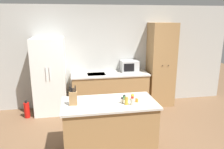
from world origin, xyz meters
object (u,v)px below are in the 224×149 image
(spice_bottle_short_red, at_px, (137,100))
(microwave, at_px, (129,66))
(spice_bottle_green_herb, at_px, (122,101))
(spice_bottle_orange_cap, at_px, (126,100))
(refrigerator, at_px, (50,76))
(spice_bottle_amber_oil, at_px, (132,97))
(spice_bottle_pale_salt, at_px, (124,97))
(spice_bottle_tall_dark, at_px, (132,101))
(pantry_cabinet, at_px, (161,65))
(knife_block, at_px, (73,98))
(fire_extinguisher, at_px, (27,110))

(spice_bottle_short_red, bearing_deg, microwave, 78.84)
(spice_bottle_green_herb, distance_m, spice_bottle_orange_cap, 0.09)
(refrigerator, height_order, spice_bottle_amber_oil, refrigerator)
(spice_bottle_orange_cap, bearing_deg, spice_bottle_pale_salt, 84.46)
(refrigerator, relative_size, spice_bottle_amber_oil, 16.10)
(refrigerator, relative_size, microwave, 4.15)
(spice_bottle_pale_salt, bearing_deg, spice_bottle_tall_dark, -75.84)
(spice_bottle_amber_oil, bearing_deg, spice_bottle_green_herb, -152.79)
(pantry_cabinet, xyz_separation_m, spice_bottle_pale_salt, (-1.42, -1.85, -0.13))
(spice_bottle_short_red, bearing_deg, pantry_cabinet, 58.19)
(knife_block, distance_m, spice_bottle_pale_salt, 0.88)
(spice_bottle_short_red, xyz_separation_m, fire_extinguisher, (-2.14, 1.73, -0.77))
(spice_bottle_short_red, relative_size, spice_bottle_green_herb, 0.81)
(microwave, relative_size, spice_bottle_pale_salt, 5.47)
(pantry_cabinet, height_order, spice_bottle_amber_oil, pantry_cabinet)
(spice_bottle_green_herb, height_order, fire_extinguisher, spice_bottle_green_herb)
(spice_bottle_tall_dark, height_order, spice_bottle_green_herb, spice_bottle_tall_dark)
(refrigerator, distance_m, knife_block, 1.99)
(microwave, bearing_deg, spice_bottle_green_herb, -107.69)
(spice_bottle_amber_oil, bearing_deg, spice_bottle_orange_cap, -130.72)
(microwave, bearing_deg, spice_bottle_short_red, -101.16)
(pantry_cabinet, xyz_separation_m, spice_bottle_short_red, (-1.25, -2.01, -0.13))
(microwave, distance_m, fire_extinguisher, 2.73)
(pantry_cabinet, distance_m, spice_bottle_short_red, 2.37)
(pantry_cabinet, relative_size, spice_bottle_amber_oil, 19.01)
(spice_bottle_pale_salt, bearing_deg, spice_bottle_amber_oil, -23.92)
(pantry_cabinet, height_order, fire_extinguisher, pantry_cabinet)
(microwave, distance_m, spice_bottle_orange_cap, 2.25)
(spice_bottle_orange_cap, bearing_deg, microwave, 74.19)
(pantry_cabinet, relative_size, spice_bottle_short_red, 26.82)
(spice_bottle_tall_dark, bearing_deg, pantry_cabinet, 57.38)
(microwave, relative_size, fire_extinguisher, 1.03)
(spice_bottle_tall_dark, distance_m, spice_bottle_pale_salt, 0.28)
(refrigerator, xyz_separation_m, spice_bottle_pale_salt, (1.42, -1.80, 0.04))
(microwave, height_order, spice_bottle_green_herb, microwave)
(knife_block, relative_size, fire_extinguisher, 0.76)
(refrigerator, bearing_deg, spice_bottle_orange_cap, -55.62)
(refrigerator, height_order, fire_extinguisher, refrigerator)
(spice_bottle_short_red, bearing_deg, fire_extinguisher, 141.01)
(refrigerator, bearing_deg, spice_bottle_pale_salt, -51.86)
(spice_bottle_orange_cap, distance_m, fire_extinguisher, 2.78)
(spice_bottle_green_herb, bearing_deg, refrigerator, 124.22)
(knife_block, height_order, spice_bottle_green_herb, knife_block)
(spice_bottle_orange_cap, bearing_deg, fire_extinguisher, 137.03)
(pantry_cabinet, height_order, knife_block, pantry_cabinet)
(spice_bottle_pale_salt, xyz_separation_m, spice_bottle_orange_cap, (-0.02, -0.23, 0.04))
(microwave, relative_size, spice_bottle_short_red, 5.47)
(spice_bottle_green_herb, relative_size, spice_bottle_pale_salt, 1.23)
(microwave, xyz_separation_m, spice_bottle_amber_oil, (-0.46, -1.99, -0.10))
(pantry_cabinet, height_order, spice_bottle_tall_dark, pantry_cabinet)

